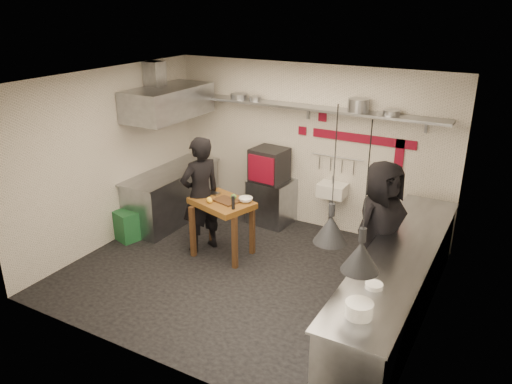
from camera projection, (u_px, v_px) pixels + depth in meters
The scene contains 47 objects.
floor at pixel (246, 275), 7.29m from camera, with size 5.00×5.00×0.00m, color black.
ceiling at pixel (245, 81), 6.27m from camera, with size 5.00×5.00×0.00m, color beige.
wall_back at pixel (308, 147), 8.49m from camera, with size 5.00×0.04×2.80m, color silver.
wall_front at pixel (141, 248), 5.07m from camera, with size 5.00×0.04×2.80m, color silver.
wall_left at pixel (110, 158), 7.91m from camera, with size 0.04×4.20×2.80m, color silver.
wall_right at pixel (436, 223), 5.64m from camera, with size 0.04×4.20×2.80m, color silver.
red_band_horiz at pixel (363, 139), 7.94m from camera, with size 1.70×0.02×0.14m, color maroon.
red_band_vert at pixel (397, 173), 7.84m from camera, with size 0.14×0.02×1.10m, color maroon.
red_tile_a at pixel (323, 117), 8.16m from camera, with size 0.14×0.02×0.14m, color maroon.
red_tile_b at pixel (302, 131), 8.41m from camera, with size 0.14×0.02×0.14m, color maroon.
back_shelf at pixel (305, 107), 8.08m from camera, with size 4.60×0.34×0.04m, color gray.
shelf_bracket_left at pixel (213, 101), 9.10m from camera, with size 0.04×0.06×0.24m, color gray.
shelf_bracket_mid at pixel (308, 112), 8.24m from camera, with size 0.04×0.06×0.24m, color gray.
shelf_bracket_right at pixel (427, 125), 7.37m from camera, with size 0.04×0.06×0.24m, color gray.
pan_far_left at pixel (239, 96), 8.62m from camera, with size 0.30×0.30×0.09m, color gray.
pan_mid_left at pixel (255, 99), 8.48m from camera, with size 0.22×0.22×0.07m, color gray.
stock_pot at pixel (358, 105), 7.63m from camera, with size 0.32×0.32×0.20m, color gray.
pan_right at pixel (392, 113), 7.42m from camera, with size 0.25×0.25×0.08m, color gray.
oven_stand at pixel (272, 201), 8.86m from camera, with size 0.70×0.64×0.80m, color gray.
combi_oven at pixel (269, 165), 8.58m from camera, with size 0.56×0.53×0.58m, color black.
oven_door at pixel (261, 170), 8.35m from camera, with size 0.50×0.03×0.46m, color maroon.
oven_glass at pixel (260, 169), 8.37m from camera, with size 0.37×0.02×0.34m, color black.
hand_sink at pixel (332, 190), 8.32m from camera, with size 0.46×0.34×0.22m, color silver.
sink_tap at pixel (333, 180), 8.25m from camera, with size 0.03×0.03×0.14m, color gray.
sink_drain at pixel (330, 215), 8.44m from camera, with size 0.06×0.06×0.66m, color gray.
utensil_rail at pixel (337, 157), 8.23m from camera, with size 0.02×0.02×0.90m, color gray.
counter_right at pixel (396, 287), 6.15m from camera, with size 0.70×3.80×0.90m, color gray.
counter_right_top at pixel (400, 253), 5.98m from camera, with size 0.76×3.90×0.03m, color gray.
plate_stack at pixel (359, 309), 4.75m from camera, with size 0.27×0.27×0.15m, color silver.
small_bowl_right at pixel (374, 286), 5.24m from camera, with size 0.19×0.19×0.05m, color silver.
counter_left at pixel (172, 196), 8.95m from camera, with size 0.70×1.90×0.90m, color gray.
counter_left_top at pixel (171, 172), 8.78m from camera, with size 0.76×2.00×0.03m, color gray.
extractor_hood at pixel (168, 102), 8.31m from camera, with size 0.78×1.60×0.50m, color gray.
hood_duct at pixel (155, 77), 8.28m from camera, with size 0.28×0.28×0.50m, color gray.
green_bin at pixel (128, 225), 8.28m from camera, with size 0.37×0.37×0.50m, color #1D5C2F.
prep_table at pixel (222, 228), 7.70m from camera, with size 0.92×0.64×0.92m, color brown, non-canonical shape.
cutting_board at pixel (226, 201), 7.48m from camera, with size 0.37×0.26×0.03m, color #482D18.
pepper_mill at pixel (233, 203), 7.18m from camera, with size 0.05×0.05×0.20m, color black.
lemon_a at pixel (209, 200), 7.45m from camera, with size 0.08×0.08×0.08m, color yellow.
lemon_b at pixel (210, 201), 7.41m from camera, with size 0.07×0.07×0.07m, color yellow.
veg_ball at pixel (234, 197), 7.53m from camera, with size 0.09×0.09×0.09m, color #4E8239.
steel_tray at pixel (214, 193), 7.76m from camera, with size 0.17×0.11×0.03m, color gray.
bowl at pixel (246, 200), 7.47m from camera, with size 0.21×0.21×0.07m, color silver.
heat_lamp_near at pixel (334, 177), 5.19m from camera, with size 0.38×0.38×1.52m, color black, non-canonical shape.
heat_lamp_far at pixel (366, 199), 4.56m from camera, with size 0.37×0.37×1.49m, color black, non-canonical shape.
chef_left at pixel (201, 195), 7.71m from camera, with size 0.68×0.44×1.86m, color black.
chef_right at pixel (380, 228), 6.61m from camera, with size 0.91×0.59×1.86m, color black.
Camera 1 is at (3.22, -5.47, 3.78)m, focal length 35.00 mm.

